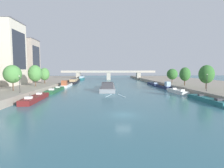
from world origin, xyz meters
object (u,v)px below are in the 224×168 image
(moored_boat_right_gap_after, at_px, (207,100))
(moored_boat_right_upstream, at_px, (177,91))
(moored_boat_left_gap_after, at_px, (82,78))
(tree_left_past_mid, at_px, (35,73))
(moored_boat_left_second, at_px, (35,98))
(tree_right_by_lamp, at_px, (185,74))
(moored_boat_right_near, at_px, (164,86))
(tree_right_second, at_px, (206,74))
(moored_boat_left_upstream, at_px, (55,90))
(tree_right_midway, at_px, (172,74))
(tree_left_end_of_row, at_px, (12,74))
(moored_boat_left_midway, at_px, (74,81))
(tree_left_far, at_px, (45,74))
(bridge_far, at_px, (109,74))
(moored_boat_left_far, at_px, (77,80))
(barge_midriver, at_px, (108,87))
(moored_boat_right_midway, at_px, (153,84))
(lamppost_right_bank, at_px, (207,82))
(lamppost_left_bank, at_px, (20,83))
(moored_boat_left_lone, at_px, (66,85))

(moored_boat_right_gap_after, xyz_separation_m, moored_boat_right_upstream, (-0.55, 15.19, 0.04))
(moored_boat_left_gap_after, relative_size, tree_left_past_mid, 1.74)
(tree_left_past_mid, bearing_deg, moored_boat_right_gap_after, -25.38)
(moored_boat_left_second, xyz_separation_m, tree_right_by_lamp, (45.58, 19.51, 5.19))
(moored_boat_left_second, relative_size, moored_boat_right_near, 1.23)
(tree_right_second, bearing_deg, tree_right_by_lamp, 95.20)
(moored_boat_left_upstream, xyz_separation_m, moored_boat_left_gap_after, (0.20, 68.18, 0.70))
(tree_left_past_mid, relative_size, tree_right_second, 1.03)
(tree_right_midway, bearing_deg, moored_boat_left_gap_after, 131.32)
(tree_left_end_of_row, height_order, tree_right_by_lamp, tree_left_end_of_row)
(moored_boat_left_midway, relative_size, tree_right_second, 2.34)
(tree_left_far, bearing_deg, tree_left_past_mid, -84.86)
(moored_boat_left_second, xyz_separation_m, bridge_far, (19.64, 85.90, 3.83))
(tree_left_far, bearing_deg, moored_boat_left_second, -75.18)
(moored_boat_left_far, bearing_deg, moored_boat_right_near, -47.25)
(tree_left_past_mid, bearing_deg, moored_boat_right_near, 7.95)
(moored_boat_left_gap_after, height_order, tree_left_far, tree_left_far)
(tree_right_second, bearing_deg, moored_boat_left_gap_after, 120.91)
(barge_midriver, distance_m, moored_boat_left_gap_after, 65.89)
(tree_right_midway, bearing_deg, tree_left_past_mid, -164.93)
(moored_boat_right_midway, bearing_deg, lamppost_right_bank, -84.28)
(moored_boat_left_gap_after, bearing_deg, moored_boat_left_midway, -90.14)
(moored_boat_right_near, relative_size, bridge_far, 0.17)
(barge_midriver, relative_size, tree_left_past_mid, 3.42)
(tree_right_by_lamp, relative_size, lamppost_left_bank, 1.54)
(barge_midriver, xyz_separation_m, tree_right_by_lamp, (27.80, -2.84, 4.77))
(moored_boat_right_midway, relative_size, tree_left_past_mid, 2.00)
(tree_left_end_of_row, relative_size, tree_right_second, 0.98)
(barge_midriver, bearing_deg, moored_boat_left_second, -128.49)
(bridge_far, bearing_deg, moored_boat_left_midway, -120.66)
(moored_boat_left_far, relative_size, moored_boat_right_upstream, 1.23)
(moored_boat_left_second, bearing_deg, moored_boat_right_upstream, 16.29)
(moored_boat_right_near, distance_m, tree_right_midway, 10.98)
(tree_left_far, bearing_deg, moored_boat_right_upstream, -22.74)
(moored_boat_right_upstream, bearing_deg, lamppost_right_bank, -64.39)
(bridge_far, bearing_deg, moored_boat_right_gap_after, -77.18)
(tree_left_end_of_row, relative_size, lamppost_right_bank, 1.51)
(moored_boat_left_far, bearing_deg, moored_boat_left_gap_after, 86.56)
(moored_boat_left_lone, bearing_deg, lamppost_left_bank, -98.01)
(moored_boat_left_far, xyz_separation_m, bridge_far, (20.57, 16.17, 3.79))
(moored_boat_left_lone, distance_m, moored_boat_right_midway, 40.42)
(moored_boat_left_lone, bearing_deg, lamppost_right_bank, -35.79)
(tree_left_far, bearing_deg, barge_midriver, -19.46)
(tree_left_end_of_row, height_order, tree_right_second, tree_right_second)
(tree_left_past_mid, xyz_separation_m, lamppost_right_bank, (50.86, -15.96, -1.93))
(moored_boat_right_upstream, bearing_deg, moored_boat_left_upstream, 171.25)
(moored_boat_right_midway, bearing_deg, tree_right_midway, -47.34)
(moored_boat_left_far, distance_m, tree_right_second, 78.09)
(tree_left_past_mid, bearing_deg, moored_boat_left_second, -68.98)
(moored_boat_left_far, bearing_deg, tree_left_past_mid, -97.02)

